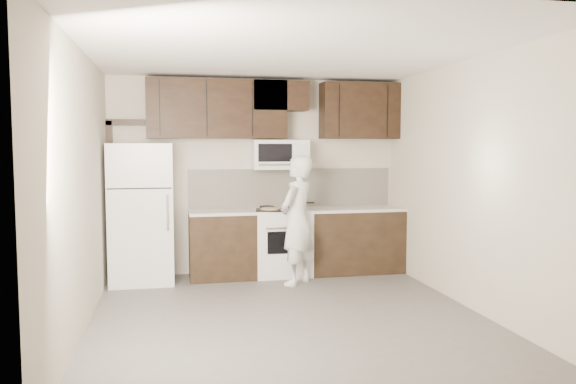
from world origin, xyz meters
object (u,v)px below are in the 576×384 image
object	(u,v)px
stove	(282,242)
refrigerator	(142,213)
microwave	(280,155)
person	(297,220)

from	to	relation	value
stove	refrigerator	bearing A→B (deg)	-178.49
microwave	refrigerator	size ratio (longest dim) A/B	0.42
stove	refrigerator	size ratio (longest dim) A/B	0.52
refrigerator	person	size ratio (longest dim) A/B	1.09
person	microwave	bearing A→B (deg)	-131.19
stove	person	size ratio (longest dim) A/B	0.57
microwave	refrigerator	world-z (taller)	microwave
microwave	person	size ratio (longest dim) A/B	0.46
stove	microwave	bearing A→B (deg)	90.10
person	refrigerator	bearing A→B (deg)	-63.64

